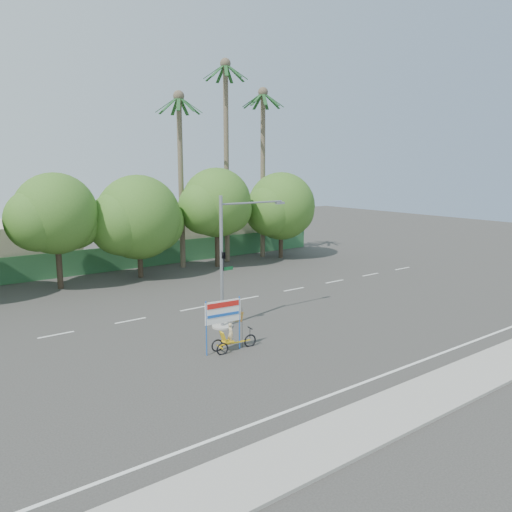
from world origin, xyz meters
TOP-DOWN VIEW (x-y plane):
  - ground at (0.00, 0.00)m, footprint 120.00×120.00m
  - sidewalk_near at (0.00, -7.50)m, footprint 50.00×2.40m
  - fence at (0.00, 21.50)m, footprint 38.00×0.08m
  - building_right at (8.00, 26.00)m, footprint 14.00×8.00m
  - tree_left at (-7.05, 18.00)m, footprint 6.66×5.60m
  - tree_center at (-1.05, 18.00)m, footprint 7.62×6.40m
  - tree_right at (5.95, 18.00)m, footprint 6.90×5.80m
  - tree_far_right at (12.95, 18.00)m, footprint 7.38×6.20m
  - palm_tall at (8.00, 19.50)m, footprint 3.73×3.79m
  - palm_mid at (12.00, 19.50)m, footprint 3.73×3.79m
  - palm_short at (3.50, 19.50)m, footprint 3.73×3.79m
  - traffic_signal at (-2.20, 3.98)m, footprint 4.72×1.10m
  - trike_billboard at (-4.17, 0.89)m, footprint 2.63×0.71m

SIDE VIEW (x-z plane):
  - ground at x=0.00m, z-range 0.00..0.00m
  - sidewalk_near at x=0.00m, z-range 0.00..0.12m
  - fence at x=0.00m, z-range 0.00..2.00m
  - trike_billboard at x=-4.17m, z-range -0.25..2.34m
  - building_right at x=8.00m, z-range 0.00..3.60m
  - traffic_signal at x=-2.20m, z-range -0.58..6.42m
  - tree_center at x=-1.05m, z-range 0.54..8.39m
  - tree_far_right at x=12.95m, z-range 0.68..8.61m
  - tree_left at x=-7.05m, z-range 1.02..9.09m
  - tree_right at x=5.95m, z-range 1.06..9.42m
  - palm_short at x=3.50m, z-range 1.64..16.09m
  - palm_mid at x=12.00m, z-range 1.67..17.12m
  - palm_tall at x=8.00m, z-range 1.74..19.19m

